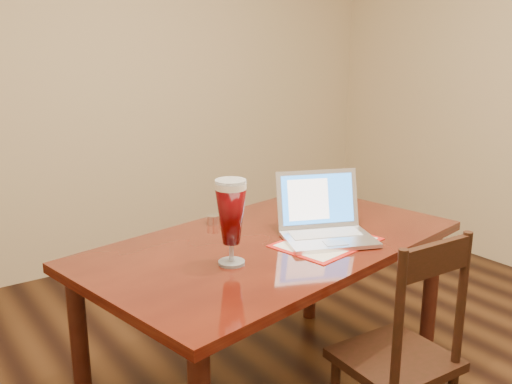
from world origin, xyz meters
TOP-DOWN VIEW (x-y plane):
  - dining_table at (-0.03, 0.57)m, footprint 1.70×1.15m
  - dining_chair at (0.14, -0.00)m, footprint 0.40×0.38m

SIDE VIEW (x-z plane):
  - dining_chair at x=0.14m, z-range -0.03..0.88m
  - dining_table at x=-0.03m, z-range 0.13..1.19m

